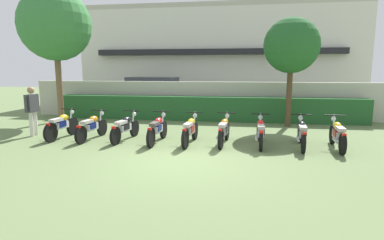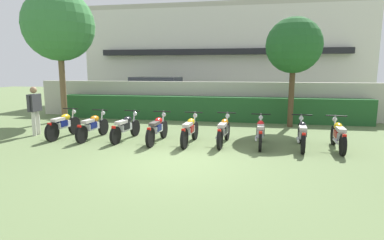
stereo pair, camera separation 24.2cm
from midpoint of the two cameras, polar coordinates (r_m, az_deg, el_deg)
name	(u,v)px [view 1 (the left image)]	position (r m, az deg, el deg)	size (l,w,h in m)	color
ground	(178,161)	(8.05, -3.42, -7.58)	(60.00, 60.00, 0.00)	#607547
building	(220,56)	(23.07, 4.86, 11.58)	(18.41, 6.50, 6.50)	silver
compound_wall	(208,100)	(14.90, 2.46, 3.69)	(17.49, 0.30, 1.75)	#BCB7A8
hedge_row	(206,109)	(14.25, 2.14, 2.12)	(13.99, 0.70, 1.10)	#235628
parked_car	(155,94)	(18.13, -7.18, 4.83)	(4.66, 2.44, 1.89)	#9EA3A8
tree_near_inspector	(55,25)	(15.32, -24.31, 15.59)	(3.09, 3.09, 5.78)	brown
tree_far_side	(291,46)	(13.23, 17.32, 12.87)	(2.20, 2.20, 4.37)	#4C3823
motorcycle_in_row_0	(62,125)	(11.46, -23.40, -0.89)	(0.60, 1.86, 0.98)	black
motorcycle_in_row_1	(92,127)	(10.92, -18.58, -1.15)	(0.60, 1.92, 0.95)	black
motorcycle_in_row_2	(125,127)	(10.48, -12.85, -1.34)	(0.60, 1.88, 0.95)	black
motorcycle_in_row_3	(157,129)	(9.98, -7.09, -1.64)	(0.60, 1.94, 0.96)	black
motorcycle_in_row_4	(190,130)	(9.74, -1.05, -1.85)	(0.60, 1.90, 0.96)	black
motorcycle_in_row_5	(224,130)	(9.72, 5.19, -1.90)	(0.60, 1.88, 0.96)	black
motorcycle_in_row_6	(260,132)	(9.72, 11.79, -2.13)	(0.60, 1.84, 0.95)	black
motorcycle_in_row_7	(302,133)	(9.82, 18.86, -2.28)	(0.60, 1.94, 0.96)	black
motorcycle_in_row_8	(338,134)	(10.03, 24.59, -2.40)	(0.60, 1.91, 0.96)	black
inspector_person	(32,107)	(12.27, -27.86, 2.15)	(0.23, 0.69, 1.73)	silver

